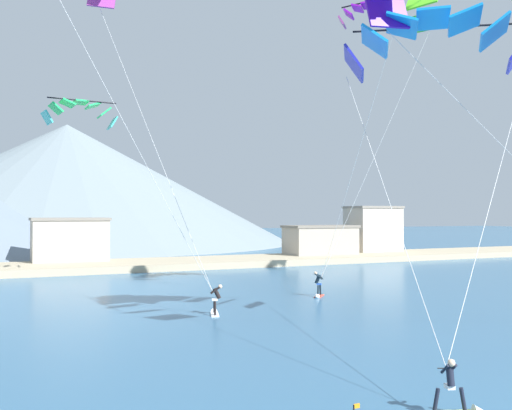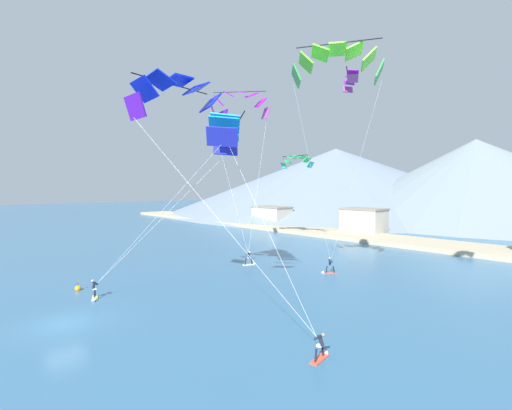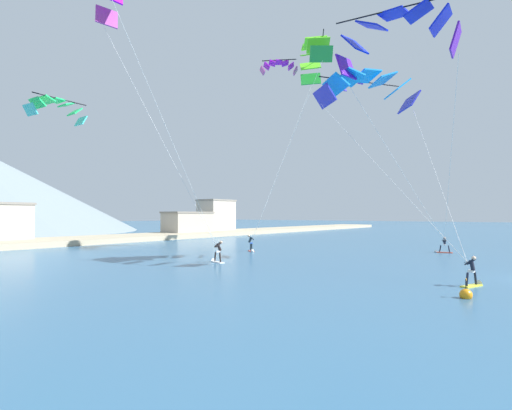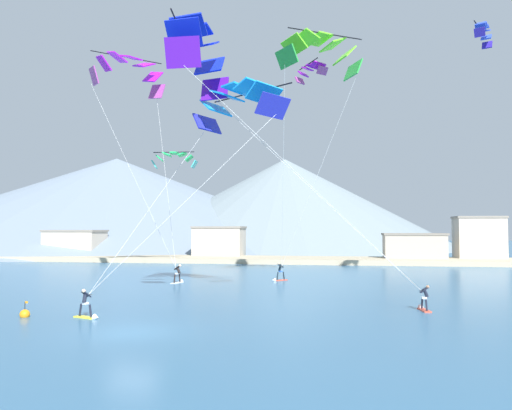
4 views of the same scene
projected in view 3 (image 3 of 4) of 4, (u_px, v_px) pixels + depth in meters
name	position (u px, v px, depth m)	size (l,w,h in m)	color
kitesurfer_near_lead	(251.00, 246.00, 40.99)	(1.46, 1.56, 1.80)	#E54C33
kitesurfer_near_trail	(474.00, 277.00, 21.24)	(1.77, 0.97, 1.70)	yellow
kitesurfer_mid_center	(217.00, 255.00, 31.84)	(0.90, 1.78, 1.80)	white
kitesurfer_far_left	(442.00, 248.00, 39.82)	(0.67, 1.78, 1.63)	#E54C33
parafoil_kite_near_lead	(314.00, 56.00, 41.71)	(7.68, 8.39, 20.32)	green
parafoil_kite_near_trail	(367.00, 87.00, 32.25)	(10.97, 11.87, 13.99)	#2428B8
parafoil_kite_far_left	(395.00, 33.00, 28.75)	(15.83, 8.74, 17.21)	#4E12A6
parafoil_kite_distant_high_outer	(57.00, 107.00, 36.98)	(5.76, 2.06, 2.04)	#37BDB3
parafoil_kite_distant_low_drift	(279.00, 66.00, 43.27)	(3.31, 3.76, 1.52)	#A84291
parafoil_kite_distant_mid_solo	(352.00, 81.00, 53.99)	(2.43, 3.93, 1.48)	#2F20A0
race_marker_buoy	(466.00, 295.00, 18.16)	(0.56, 0.56, 1.02)	orange
shoreline_strip	(80.00, 240.00, 53.55)	(180.00, 10.00, 0.70)	tan
shore_building_promenade_mid	(216.00, 216.00, 79.83)	(6.83, 4.90, 6.80)	#B7AD9E
shore_building_quay_east	(188.00, 224.00, 71.06)	(8.92, 4.69, 4.32)	#A89E8E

